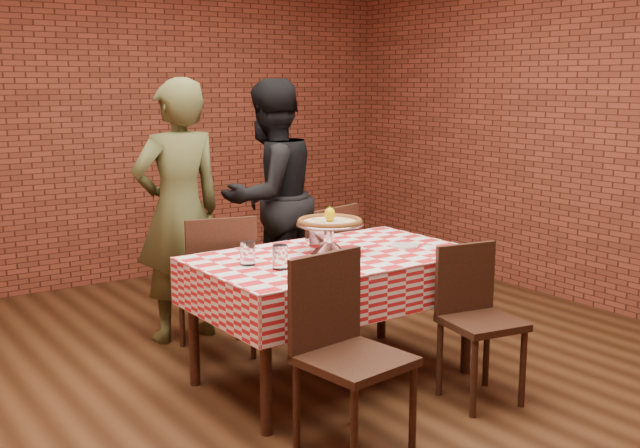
# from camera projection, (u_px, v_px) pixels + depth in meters

# --- Properties ---
(ground) EXTENTS (6.00, 6.00, 0.00)m
(ground) POSITION_uv_depth(u_px,v_px,m) (309.00, 391.00, 4.39)
(ground) COLOR black
(ground) RESTS_ON ground
(back_wall) EXTENTS (5.50, 0.00, 5.50)m
(back_wall) POSITION_uv_depth(u_px,v_px,m) (112.00, 116.00, 6.54)
(back_wall) COLOR maroon
(back_wall) RESTS_ON ground
(table) EXTENTS (1.60, 0.98, 0.75)m
(table) POSITION_uv_depth(u_px,v_px,m) (333.00, 318.00, 4.51)
(table) COLOR #3B2015
(table) RESTS_ON ground
(tablecloth) EXTENTS (1.63, 1.01, 0.27)m
(tablecloth) POSITION_uv_depth(u_px,v_px,m) (333.00, 277.00, 4.46)
(tablecloth) COLOR red
(tablecloth) RESTS_ON table
(pizza_stand) EXTENTS (0.53, 0.53, 0.18)m
(pizza_stand) POSITION_uv_depth(u_px,v_px,m) (330.00, 238.00, 4.45)
(pizza_stand) COLOR silver
(pizza_stand) RESTS_ON tablecloth
(pizza) EXTENTS (0.49, 0.49, 0.03)m
(pizza) POSITION_uv_depth(u_px,v_px,m) (330.00, 222.00, 4.43)
(pizza) COLOR beige
(pizza) RESTS_ON pizza_stand
(lemon) EXTENTS (0.08, 0.08, 0.08)m
(lemon) POSITION_uv_depth(u_px,v_px,m) (330.00, 214.00, 4.43)
(lemon) COLOR yellow
(lemon) RESTS_ON pizza
(water_glass_left) EXTENTS (0.08, 0.08, 0.13)m
(water_glass_left) POSITION_uv_depth(u_px,v_px,m) (280.00, 257.00, 4.09)
(water_glass_left) COLOR white
(water_glass_left) RESTS_ON tablecloth
(water_glass_right) EXTENTS (0.08, 0.08, 0.13)m
(water_glass_right) POSITION_uv_depth(u_px,v_px,m) (248.00, 253.00, 4.18)
(water_glass_right) COLOR white
(water_glass_right) RESTS_ON tablecloth
(side_plate) EXTENTS (0.17, 0.17, 0.01)m
(side_plate) POSITION_uv_depth(u_px,v_px,m) (404.00, 246.00, 4.64)
(side_plate) COLOR white
(side_plate) RESTS_ON tablecloth
(sweetener_packet_a) EXTENTS (0.06, 0.04, 0.00)m
(sweetener_packet_a) POSITION_uv_depth(u_px,v_px,m) (430.00, 248.00, 4.61)
(sweetener_packet_a) COLOR white
(sweetener_packet_a) RESTS_ON tablecloth
(sweetener_packet_b) EXTENTS (0.05, 0.04, 0.00)m
(sweetener_packet_b) POSITION_uv_depth(u_px,v_px,m) (427.00, 246.00, 4.65)
(sweetener_packet_b) COLOR white
(sweetener_packet_b) RESTS_ON tablecloth
(condiment_caddy) EXTENTS (0.11, 0.10, 0.14)m
(condiment_caddy) POSITION_uv_depth(u_px,v_px,m) (315.00, 235.00, 4.67)
(condiment_caddy) COLOR silver
(condiment_caddy) RESTS_ON tablecloth
(chair_near_left) EXTENTS (0.51, 0.51, 0.94)m
(chair_near_left) POSITION_uv_depth(u_px,v_px,m) (355.00, 357.00, 3.62)
(chair_near_left) COLOR #3B2015
(chair_near_left) RESTS_ON ground
(chair_near_right) EXTENTS (0.44, 0.44, 0.86)m
(chair_near_right) POSITION_uv_depth(u_px,v_px,m) (482.00, 326.00, 4.18)
(chair_near_right) COLOR #3B2015
(chair_near_right) RESTS_ON ground
(chair_far_left) EXTENTS (0.54, 0.54, 0.92)m
(chair_far_left) POSITION_uv_depth(u_px,v_px,m) (216.00, 284.00, 4.93)
(chair_far_left) COLOR #3B2015
(chair_far_left) RESTS_ON ground
(chair_far_right) EXTENTS (0.55, 0.55, 0.92)m
(chair_far_right) POSITION_uv_depth(u_px,v_px,m) (314.00, 270.00, 5.27)
(chair_far_right) COLOR #3B2015
(chair_far_right) RESTS_ON ground
(diner_olive) EXTENTS (0.66, 0.44, 1.77)m
(diner_olive) POSITION_uv_depth(u_px,v_px,m) (179.00, 211.00, 5.14)
(diner_olive) COLOR #474C29
(diner_olive) RESTS_ON ground
(diner_black) EXTENTS (0.98, 0.83, 1.76)m
(diner_black) POSITION_uv_depth(u_px,v_px,m) (270.00, 198.00, 5.76)
(diner_black) COLOR black
(diner_black) RESTS_ON ground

